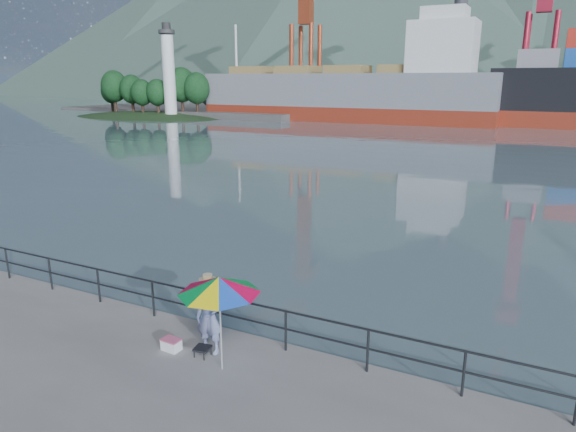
{
  "coord_description": "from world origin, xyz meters",
  "views": [
    {
      "loc": [
        7.97,
        -7.98,
        6.2
      ],
      "look_at": [
        0.88,
        6.0,
        2.0
      ],
      "focal_mm": 32.0,
      "sensor_mm": 36.0,
      "label": 1
    }
  ],
  "objects_px": {
    "cooler_bag": "(171,345)",
    "bulk_carrier": "(354,92)",
    "fisherman": "(209,317)",
    "beach_umbrella": "(219,285)"
  },
  "relations": [
    {
      "from": "bulk_carrier",
      "to": "fisherman",
      "type": "bearing_deg",
      "value": -72.79
    },
    {
      "from": "fisherman",
      "to": "cooler_bag",
      "type": "xyz_separation_m",
      "value": [
        -0.88,
        -0.35,
        -0.77
      ]
    },
    {
      "from": "fisherman",
      "to": "cooler_bag",
      "type": "height_order",
      "value": "fisherman"
    },
    {
      "from": "cooler_bag",
      "to": "bulk_carrier",
      "type": "relative_size",
      "value": 0.01
    },
    {
      "from": "cooler_bag",
      "to": "bulk_carrier",
      "type": "bearing_deg",
      "value": 109.54
    },
    {
      "from": "bulk_carrier",
      "to": "beach_umbrella",
      "type": "bearing_deg",
      "value": -72.41
    },
    {
      "from": "beach_umbrella",
      "to": "bulk_carrier",
      "type": "xyz_separation_m",
      "value": [
        -21.93,
        69.19,
        2.22
      ]
    },
    {
      "from": "beach_umbrella",
      "to": "bulk_carrier",
      "type": "height_order",
      "value": "bulk_carrier"
    },
    {
      "from": "cooler_bag",
      "to": "beach_umbrella",
      "type": "bearing_deg",
      "value": -2.41
    },
    {
      "from": "fisherman",
      "to": "bulk_carrier",
      "type": "xyz_separation_m",
      "value": [
        -21.28,
        68.7,
        3.31
      ]
    }
  ]
}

